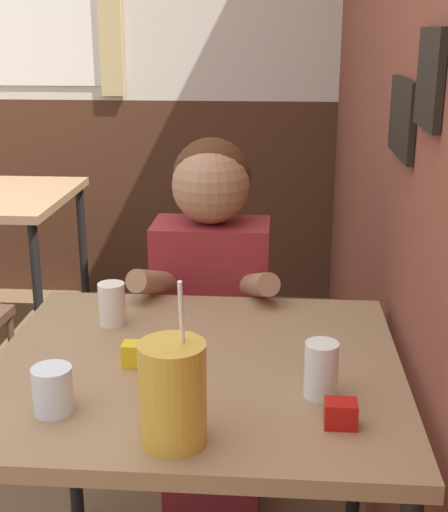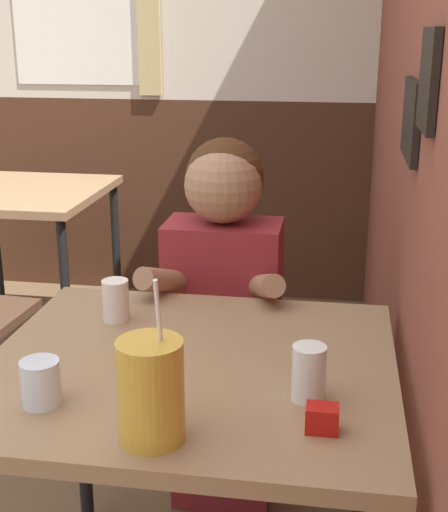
{
  "view_description": "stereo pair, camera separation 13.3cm",
  "coord_description": "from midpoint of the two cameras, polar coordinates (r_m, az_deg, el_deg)",
  "views": [
    {
      "loc": [
        0.86,
        -1.12,
        1.47
      ],
      "look_at": [
        0.74,
        0.45,
        0.96
      ],
      "focal_mm": 50.0,
      "sensor_mm": 36.0,
      "label": 1
    },
    {
      "loc": [
        0.99,
        -1.1,
        1.47
      ],
      "look_at": [
        0.74,
        0.45,
        0.96
      ],
      "focal_mm": 50.0,
      "sensor_mm": 36.0,
      "label": 2
    }
  ],
  "objects": [
    {
      "name": "main_table",
      "position": [
        1.62,
        -0.33,
        -10.9
      ],
      "size": [
        0.9,
        0.82,
        0.77
      ],
      "color": "#93704C",
      "rests_on": "ground_plane"
    },
    {
      "name": "cocktail_pitcher",
      "position": [
        1.27,
        -2.84,
        -10.77
      ],
      "size": [
        0.12,
        0.12,
        0.31
      ],
      "color": "gold",
      "rests_on": "main_table"
    },
    {
      "name": "back_wall",
      "position": [
        3.97,
        -4.49,
        16.09
      ],
      "size": [
        5.32,
        0.09,
        2.7
      ],
      "color": "beige",
      "rests_on": "ground_plane"
    },
    {
      "name": "condiment_ketchup",
      "position": [
        1.35,
        10.75,
        -12.72
      ],
      "size": [
        0.06,
        0.04,
        0.05
      ],
      "color": "#B7140F",
      "rests_on": "main_table"
    },
    {
      "name": "glass_far_side",
      "position": [
        1.79,
        -6.57,
        -3.58
      ],
      "size": [
        0.07,
        0.07,
        0.11
      ],
      "color": "silver",
      "rests_on": "main_table"
    },
    {
      "name": "background_table",
      "position": [
        3.4,
        -14.8,
        3.73
      ],
      "size": [
        0.74,
        0.77,
        0.77
      ],
      "color": "#93704C",
      "rests_on": "ground_plane"
    },
    {
      "name": "person_seated",
      "position": [
        2.16,
        1.71,
        -4.77
      ],
      "size": [
        0.42,
        0.42,
        1.17
      ],
      "color": "maroon",
      "rests_on": "ground_plane"
    },
    {
      "name": "brick_wall_right",
      "position": [
        2.48,
        15.98,
        14.39
      ],
      "size": [
        0.08,
        4.72,
        2.7
      ],
      "color": "brown",
      "rests_on": "ground_plane"
    },
    {
      "name": "condiment_mustard",
      "position": [
        1.58,
        -5.02,
        -7.59
      ],
      "size": [
        0.06,
        0.04,
        0.05
      ],
      "color": "yellow",
      "rests_on": "main_table"
    },
    {
      "name": "glass_center",
      "position": [
        1.43,
        9.49,
        -9.26
      ],
      "size": [
        0.07,
        0.07,
        0.11
      ],
      "color": "silver",
      "rests_on": "main_table"
    },
    {
      "name": "glass_near_pitcher",
      "position": [
        1.43,
        -11.85,
        -9.94
      ],
      "size": [
        0.08,
        0.08,
        0.09
      ],
      "color": "silver",
      "rests_on": "main_table"
    }
  ]
}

